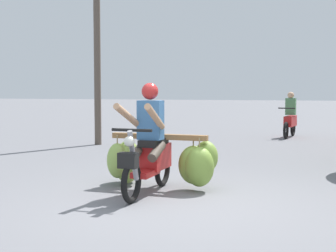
% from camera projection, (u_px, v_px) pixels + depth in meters
% --- Properties ---
extents(ground_plane, '(120.00, 120.00, 0.00)m').
position_uv_depth(ground_plane, '(176.00, 206.00, 6.34)').
color(ground_plane, slate).
extents(motorbike_main_loaded, '(1.77, 1.86, 1.58)m').
position_uv_depth(motorbike_main_loaded, '(158.00, 157.00, 7.33)').
color(motorbike_main_loaded, black).
rests_on(motorbike_main_loaded, ground).
extents(motorbike_distant_ahead_left, '(0.52, 1.61, 1.40)m').
position_uv_depth(motorbike_distant_ahead_left, '(290.00, 119.00, 15.25)').
color(motorbike_distant_ahead_left, black).
rests_on(motorbike_distant_ahead_left, ground).
extents(utility_pole, '(0.18, 0.18, 6.02)m').
position_uv_depth(utility_pole, '(97.00, 31.00, 13.06)').
color(utility_pole, brown).
rests_on(utility_pole, ground).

